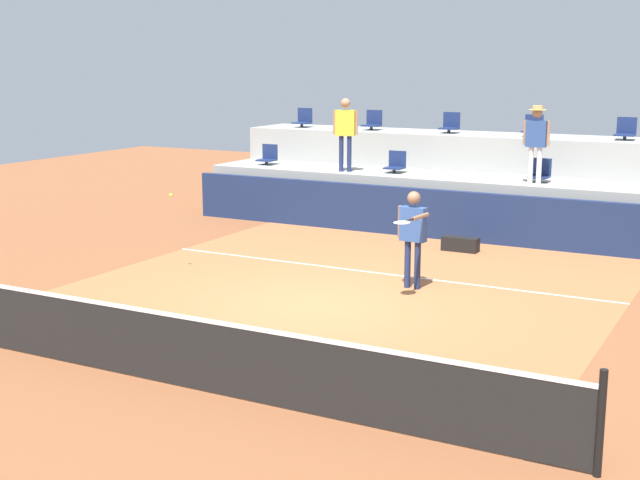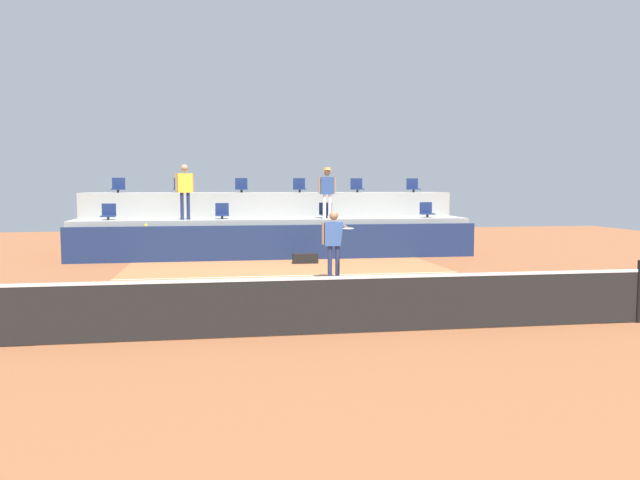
{
  "view_description": "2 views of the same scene",
  "coord_description": "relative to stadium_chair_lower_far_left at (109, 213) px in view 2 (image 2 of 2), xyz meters",
  "views": [
    {
      "loc": [
        6.48,
        -11.99,
        3.87
      ],
      "look_at": [
        0.44,
        -0.7,
        1.24
      ],
      "focal_mm": 48.84,
      "sensor_mm": 36.0,
      "label": 1
    },
    {
      "loc": [
        -1.8,
        -13.34,
        2.31
      ],
      "look_at": [
        0.15,
        -1.31,
        1.25
      ],
      "focal_mm": 34.65,
      "sensor_mm": 36.0,
      "label": 2
    }
  ],
  "objects": [
    {
      "name": "court_service_line",
      "position": [
        5.33,
        -4.83,
        -1.46
      ],
      "size": [
        9.0,
        0.06,
        0.0
      ],
      "primitive_type": "cube",
      "color": "silver",
      "rests_on": "ground_plane"
    },
    {
      "name": "spectator_with_hat",
      "position": [
        7.04,
        -0.38,
        0.82
      ],
      "size": [
        0.58,
        0.4,
        1.7
      ],
      "color": "white",
      "rests_on": "seating_tier_lower"
    },
    {
      "name": "stadium_chair_upper_right",
      "position": [
        8.55,
        1.8,
        0.85
      ],
      "size": [
        0.44,
        0.4,
        0.52
      ],
      "color": "#2D2D33",
      "rests_on": "seating_tier_upper"
    },
    {
      "name": "seating_tier_upper",
      "position": [
        5.33,
        1.87,
        -0.41
      ],
      "size": [
        13.0,
        1.8,
        2.1
      ],
      "primitive_type": "cube",
      "color": "#9E9E99",
      "rests_on": "ground_plane"
    },
    {
      "name": "tennis_player",
      "position": [
        6.32,
        -5.58,
        -0.42
      ],
      "size": [
        0.62,
        1.23,
        1.71
      ],
      "color": "navy",
      "rests_on": "ground_plane"
    },
    {
      "name": "spectator_leaning_on_rail",
      "position": [
        2.43,
        -0.38,
        0.86
      ],
      "size": [
        0.61,
        0.29,
        1.76
      ],
      "color": "navy",
      "rests_on": "seating_tier_lower"
    },
    {
      "name": "equipment_bag",
      "position": [
        6.05,
        -2.26,
        -1.31
      ],
      "size": [
        0.76,
        0.28,
        0.3
      ],
      "primitive_type": "cube",
      "color": "black",
      "rests_on": "ground_plane"
    },
    {
      "name": "stadium_chair_lower_left",
      "position": [
        3.6,
        0.0,
        0.0
      ],
      "size": [
        0.44,
        0.4,
        0.52
      ],
      "color": "#2D2D33",
      "rests_on": "seating_tier_lower"
    },
    {
      "name": "stadium_chair_upper_far_left",
      "position": [
        0.04,
        1.8,
        0.85
      ],
      "size": [
        0.44,
        0.4,
        0.52
      ],
      "color": "#2D2D33",
      "rests_on": "seating_tier_upper"
    },
    {
      "name": "stadium_chair_upper_left",
      "position": [
        2.15,
        1.8,
        0.85
      ],
      "size": [
        0.44,
        0.4,
        0.52
      ],
      "color": "#2D2D33",
      "rests_on": "seating_tier_upper"
    },
    {
      "name": "seating_tier_lower",
      "position": [
        5.33,
        0.07,
        -0.84
      ],
      "size": [
        13.0,
        1.8,
        1.25
      ],
      "primitive_type": "cube",
      "color": "#9E9E99",
      "rests_on": "ground_plane"
    },
    {
      "name": "sponsor_backboard",
      "position": [
        5.33,
        -1.23,
        -0.91
      ],
      "size": [
        13.0,
        0.16,
        1.1
      ],
      "primitive_type": "cube",
      "color": "navy",
      "rests_on": "ground_plane"
    },
    {
      "name": "stadium_chair_lower_far_left",
      "position": [
        0.0,
        0.0,
        0.0
      ],
      "size": [
        0.44,
        0.4,
        0.52
      ],
      "color": "#2D2D33",
      "rests_on": "seating_tier_lower"
    },
    {
      "name": "stadium_chair_upper_mid_right",
      "position": [
        6.4,
        1.8,
        0.85
      ],
      "size": [
        0.44,
        0.4,
        0.52
      ],
      "color": "#2D2D33",
      "rests_on": "seating_tier_upper"
    },
    {
      "name": "stadium_chair_upper_far_right",
      "position": [
        10.7,
        1.8,
        0.85
      ],
      "size": [
        0.44,
        0.4,
        0.52
      ],
      "color": "#2D2D33",
      "rests_on": "seating_tier_upper"
    },
    {
      "name": "stadium_chair_lower_far_right",
      "position": [
        10.63,
        0.0,
        0.0
      ],
      "size": [
        0.44,
        0.4,
        0.52
      ],
      "color": "#2D2D33",
      "rests_on": "seating_tier_lower"
    },
    {
      "name": "court_inner_paint",
      "position": [
        5.33,
        -6.23,
        -1.46
      ],
      "size": [
        9.0,
        10.0,
        0.01
      ],
      "primitive_type": "cube",
      "color": "#A36038",
      "rests_on": "ground_plane"
    },
    {
      "name": "stadium_chair_lower_right",
      "position": [
        7.07,
        0.0,
        0.0
      ],
      "size": [
        0.44,
        0.4,
        0.52
      ],
      "color": "#2D2D33",
      "rests_on": "seating_tier_lower"
    },
    {
      "name": "tennis_net",
      "position": [
        5.33,
        -11.23,
        -0.97
      ],
      "size": [
        10.48,
        0.08,
        1.07
      ],
      "color": "black",
      "rests_on": "ground_plane"
    },
    {
      "name": "tennis_ball",
      "position": [
        1.91,
        -6.54,
        -0.01
      ],
      "size": [
        0.07,
        0.07,
        0.07
      ],
      "color": "#CCE033"
    },
    {
      "name": "stadium_chair_upper_mid_left",
      "position": [
        4.3,
        1.8,
        0.85
      ],
      "size": [
        0.44,
        0.4,
        0.52
      ],
      "color": "#2D2D33",
      "rests_on": "seating_tier_upper"
    },
    {
      "name": "ground_plane",
      "position": [
        5.33,
        -7.23,
        -1.46
      ],
      "size": [
        40.0,
        40.0,
        0.0
      ],
      "primitive_type": "plane",
      "color": "brown"
    }
  ]
}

